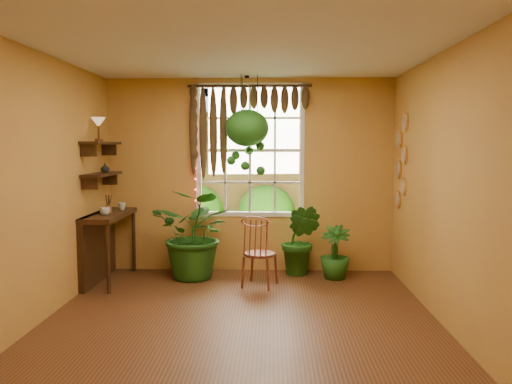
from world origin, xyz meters
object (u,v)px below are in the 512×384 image
potted_plant_left (196,234)px  hanging_basket (247,134)px  windsor_chair (259,263)px  potted_plant_mid (301,240)px  counter_ledge (101,239)px

potted_plant_left → hanging_basket: 1.50m
windsor_chair → hanging_basket: size_ratio=0.77×
hanging_basket → windsor_chair: bearing=-73.7°
potted_plant_left → hanging_basket: hanging_basket is taller
windsor_chair → potted_plant_mid: size_ratio=1.08×
counter_ledge → hanging_basket: size_ratio=0.89×
counter_ledge → windsor_chair: size_ratio=1.15×
potted_plant_left → hanging_basket: size_ratio=0.89×
windsor_chair → potted_plant_mid: 0.83m
windsor_chair → potted_plant_left: bearing=173.7°
potted_plant_left → hanging_basket: (0.66, 0.24, 1.32)m
potted_plant_mid → hanging_basket: bearing=178.4°
hanging_basket → potted_plant_left: bearing=-160.2°
potted_plant_mid → windsor_chair: bearing=-133.0°
potted_plant_mid → hanging_basket: size_ratio=0.72×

